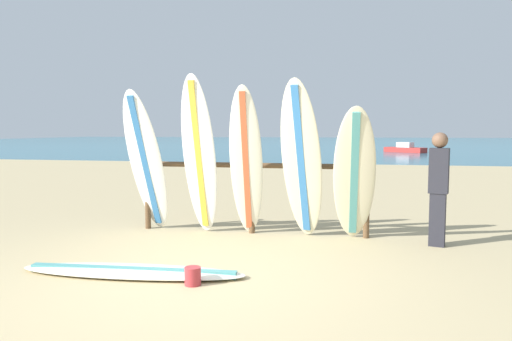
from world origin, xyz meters
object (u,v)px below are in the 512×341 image
(beachgoer_standing, at_px, (439,184))
(surfboard_lying_on_sand, at_px, (132,271))
(small_boat_offshore, at_px, (405,149))
(surfboard_leaning_center, at_px, (301,161))
(surfboard_leaning_left, at_px, (199,156))
(surfboard_leaning_center_right, at_px, (354,175))
(sand_bucket, at_px, (193,276))
(surfboard_rack, at_px, (252,182))
(surfboard_leaning_far_left, at_px, (146,162))
(surfboard_leaning_center_left, at_px, (246,162))

(beachgoer_standing, bearing_deg, surfboard_lying_on_sand, -149.77)
(small_boat_offshore, bearing_deg, surfboard_leaning_center, -98.41)
(surfboard_leaning_left, distance_m, surfboard_leaning_center_right, 2.28)
(surfboard_lying_on_sand, relative_size, sand_bucket, 13.82)
(surfboard_leaning_left, bearing_deg, surfboard_lying_on_sand, -92.71)
(surfboard_leaning_center, height_order, sand_bucket, surfboard_leaning_center)
(surfboard_rack, distance_m, beachgoer_standing, 2.65)
(surfboard_leaning_far_left, distance_m, surfboard_leaning_left, 0.86)
(surfboard_leaning_center_left, relative_size, surfboard_lying_on_sand, 0.87)
(surfboard_leaning_center_left, height_order, beachgoer_standing, surfboard_leaning_center_left)
(surfboard_rack, xyz_separation_m, beachgoer_standing, (2.63, -0.32, 0.06))
(surfboard_rack, height_order, surfboard_leaning_left, surfboard_leaning_left)
(beachgoer_standing, bearing_deg, surfboard_leaning_center, -179.41)
(surfboard_rack, bearing_deg, surfboard_leaning_far_left, -170.10)
(beachgoer_standing, xyz_separation_m, sand_bucket, (-2.70, -2.23, -0.75))
(surfboard_leaning_far_left, xyz_separation_m, surfboard_leaning_center_right, (3.11, -0.06, -0.14))
(beachgoer_standing, relative_size, sand_bucket, 8.34)
(surfboard_leaning_left, bearing_deg, surfboard_leaning_center_right, -1.61)
(surfboard_leaning_center, bearing_deg, sand_bucket, -111.13)
(surfboard_leaning_far_left, xyz_separation_m, surfboard_lying_on_sand, (0.75, -2.06, -1.05))
(surfboard_leaning_center, distance_m, small_boat_offshore, 28.62)
(surfboard_leaning_center_right, relative_size, small_boat_offshore, 0.67)
(beachgoer_standing, bearing_deg, surfboard_leaning_far_left, 179.46)
(surfboard_leaning_center_right, height_order, surfboard_lying_on_sand, surfboard_leaning_center_right)
(surfboard_lying_on_sand, distance_m, sand_bucket, 0.80)
(surfboard_leaning_left, distance_m, surfboard_leaning_center, 1.53)
(surfboard_lying_on_sand, bearing_deg, small_boat_offshore, 79.15)
(surfboard_leaning_center_left, xyz_separation_m, beachgoer_standing, (2.66, -0.04, -0.26))
(surfboard_rack, xyz_separation_m, surfboard_leaning_left, (-0.74, -0.28, 0.40))
(surfboard_lying_on_sand, distance_m, beachgoer_standing, 4.10)
(sand_bucket, bearing_deg, surfboard_rack, 88.41)
(surfboard_leaning_center, xyz_separation_m, surfboard_leaning_center_right, (0.73, -0.00, -0.19))
(surfboard_leaning_center_left, distance_m, surfboard_leaning_center, 0.82)
(surfboard_leaning_left, bearing_deg, sand_bucket, -73.55)
(beachgoer_standing, height_order, sand_bucket, beachgoer_standing)
(surfboard_leaning_far_left, relative_size, surfboard_leaning_center, 0.95)
(surfboard_leaning_center_right, distance_m, sand_bucket, 2.85)
(surfboard_leaning_center_left, bearing_deg, surfboard_rack, 84.38)
(surfboard_leaning_center, bearing_deg, surfboard_leaning_far_left, 178.59)
(surfboard_lying_on_sand, height_order, beachgoer_standing, beachgoer_standing)
(surfboard_lying_on_sand, bearing_deg, surfboard_leaning_left, 87.29)
(surfboard_leaning_left, height_order, surfboard_leaning_center_left, surfboard_leaning_left)
(surfboard_leaning_far_left, xyz_separation_m, beachgoer_standing, (4.22, -0.04, -0.24))
(small_boat_offshore, distance_m, sand_bucket, 30.93)
(sand_bucket, bearing_deg, surfboard_leaning_center, 68.87)
(surfboard_leaning_center_left, bearing_deg, surfboard_leaning_left, 179.61)
(surfboard_leaning_left, xyz_separation_m, sand_bucket, (0.67, -2.28, -1.10))
(surfboard_leaning_center_right, bearing_deg, surfboard_lying_on_sand, -139.73)
(surfboard_leaning_far_left, bearing_deg, small_boat_offshore, 76.92)
(surfboard_leaning_center_right, distance_m, beachgoer_standing, 1.11)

